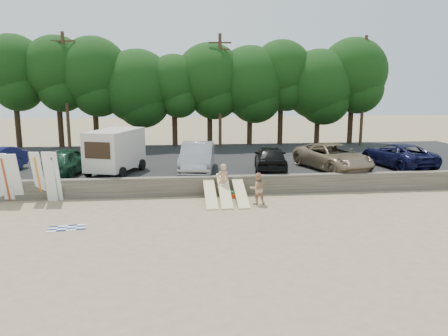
{
  "coord_description": "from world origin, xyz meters",
  "views": [
    {
      "loc": [
        -1.51,
        -19.41,
        5.74
      ],
      "look_at": [
        0.91,
        3.0,
        1.43
      ],
      "focal_mm": 35.0,
      "sensor_mm": 36.0,
      "label": 1
    }
  ],
  "objects_px": {
    "beachgoer_b": "(257,188)",
    "cooler": "(231,194)",
    "car_4": "(333,157)",
    "car_2": "(197,157)",
    "box_trailer": "(115,149)",
    "car_5": "(398,155)",
    "car_3": "(271,158)",
    "beachgoer_a": "(223,181)",
    "car_1": "(67,161)"
  },
  "relations": [
    {
      "from": "car_3",
      "to": "cooler",
      "type": "relative_size",
      "value": 12.01
    },
    {
      "from": "car_1",
      "to": "beachgoer_a",
      "type": "xyz_separation_m",
      "value": [
        8.55,
        -3.76,
        -0.56
      ]
    },
    {
      "from": "car_5",
      "to": "beachgoer_b",
      "type": "distance_m",
      "value": 11.13
    },
    {
      "from": "car_1",
      "to": "car_5",
      "type": "height_order",
      "value": "car_1"
    },
    {
      "from": "car_2",
      "to": "beachgoer_a",
      "type": "xyz_separation_m",
      "value": [
        1.1,
        -3.79,
        -0.65
      ]
    },
    {
      "from": "car_3",
      "to": "beachgoer_a",
      "type": "bearing_deg",
      "value": 55.94
    },
    {
      "from": "car_4",
      "to": "beachgoer_a",
      "type": "bearing_deg",
      "value": -169.42
    },
    {
      "from": "car_1",
      "to": "cooler",
      "type": "bearing_deg",
      "value": 170.47
    },
    {
      "from": "car_1",
      "to": "beachgoer_a",
      "type": "bearing_deg",
      "value": 168.12
    },
    {
      "from": "car_2",
      "to": "car_5",
      "type": "xyz_separation_m",
      "value": [
        12.49,
        0.21,
        -0.12
      ]
    },
    {
      "from": "box_trailer",
      "to": "car_4",
      "type": "xyz_separation_m",
      "value": [
        12.81,
        -0.25,
        -0.63
      ]
    },
    {
      "from": "car_2",
      "to": "car_4",
      "type": "xyz_separation_m",
      "value": [
        8.11,
        -0.33,
        -0.07
      ]
    },
    {
      "from": "car_5",
      "to": "beachgoer_b",
      "type": "relative_size",
      "value": 3.39
    },
    {
      "from": "car_5",
      "to": "beachgoer_a",
      "type": "relative_size",
      "value": 2.92
    },
    {
      "from": "box_trailer",
      "to": "cooler",
      "type": "height_order",
      "value": "box_trailer"
    },
    {
      "from": "box_trailer",
      "to": "car_3",
      "type": "bearing_deg",
      "value": 17.76
    },
    {
      "from": "box_trailer",
      "to": "car_1",
      "type": "distance_m",
      "value": 2.83
    },
    {
      "from": "car_4",
      "to": "beachgoer_b",
      "type": "height_order",
      "value": "car_4"
    },
    {
      "from": "car_2",
      "to": "cooler",
      "type": "bearing_deg",
      "value": -59.18
    },
    {
      "from": "car_5",
      "to": "beachgoer_a",
      "type": "bearing_deg",
      "value": 10.01
    },
    {
      "from": "car_3",
      "to": "car_4",
      "type": "distance_m",
      "value": 3.82
    },
    {
      "from": "beachgoer_a",
      "to": "beachgoer_b",
      "type": "xyz_separation_m",
      "value": [
        1.57,
        -1.19,
        -0.13
      ]
    },
    {
      "from": "car_2",
      "to": "car_4",
      "type": "height_order",
      "value": "car_2"
    },
    {
      "from": "cooler",
      "to": "car_4",
      "type": "bearing_deg",
      "value": 4.84
    },
    {
      "from": "car_3",
      "to": "car_4",
      "type": "relative_size",
      "value": 0.81
    },
    {
      "from": "car_2",
      "to": "beachgoer_b",
      "type": "bearing_deg",
      "value": -54.68
    },
    {
      "from": "car_1",
      "to": "car_4",
      "type": "relative_size",
      "value": 0.81
    },
    {
      "from": "car_4",
      "to": "cooler",
      "type": "bearing_deg",
      "value": -169.46
    },
    {
      "from": "car_3",
      "to": "car_1",
      "type": "bearing_deg",
      "value": 7.38
    },
    {
      "from": "car_3",
      "to": "box_trailer",
      "type": "bearing_deg",
      "value": 7.17
    },
    {
      "from": "beachgoer_b",
      "to": "cooler",
      "type": "xyz_separation_m",
      "value": [
        -1.11,
        1.42,
        -0.62
      ]
    },
    {
      "from": "box_trailer",
      "to": "car_2",
      "type": "bearing_deg",
      "value": 20.78
    },
    {
      "from": "beachgoer_a",
      "to": "beachgoer_b",
      "type": "distance_m",
      "value": 1.97
    },
    {
      "from": "car_1",
      "to": "car_5",
      "type": "xyz_separation_m",
      "value": [
        19.94,
        0.23,
        -0.04
      ]
    },
    {
      "from": "car_4",
      "to": "beachgoer_a",
      "type": "distance_m",
      "value": 7.84
    },
    {
      "from": "car_3",
      "to": "car_5",
      "type": "relative_size",
      "value": 0.86
    },
    {
      "from": "car_2",
      "to": "beachgoer_a",
      "type": "height_order",
      "value": "car_2"
    },
    {
      "from": "beachgoer_a",
      "to": "car_1",
      "type": "bearing_deg",
      "value": -42.21
    },
    {
      "from": "car_3",
      "to": "car_5",
      "type": "xyz_separation_m",
      "value": [
        8.2,
        0.6,
        -0.04
      ]
    },
    {
      "from": "car_1",
      "to": "car_3",
      "type": "relative_size",
      "value": 0.99
    },
    {
      "from": "car_2",
      "to": "car_5",
      "type": "bearing_deg",
      "value": 8.08
    },
    {
      "from": "box_trailer",
      "to": "car_4",
      "type": "height_order",
      "value": "box_trailer"
    },
    {
      "from": "car_4",
      "to": "beachgoer_b",
      "type": "bearing_deg",
      "value": -155.16
    },
    {
      "from": "beachgoer_b",
      "to": "cooler",
      "type": "relative_size",
      "value": 4.12
    },
    {
      "from": "car_1",
      "to": "car_3",
      "type": "height_order",
      "value": "car_3"
    },
    {
      "from": "beachgoer_a",
      "to": "cooler",
      "type": "distance_m",
      "value": 0.91
    },
    {
      "from": "car_5",
      "to": "cooler",
      "type": "xyz_separation_m",
      "value": [
        -10.93,
        -3.76,
        -1.28
      ]
    },
    {
      "from": "box_trailer",
      "to": "car_2",
      "type": "relative_size",
      "value": 0.84
    },
    {
      "from": "beachgoer_a",
      "to": "box_trailer",
      "type": "bearing_deg",
      "value": -51.04
    },
    {
      "from": "beachgoer_a",
      "to": "beachgoer_b",
      "type": "height_order",
      "value": "beachgoer_a"
    }
  ]
}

